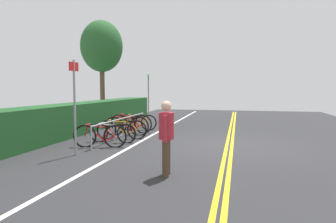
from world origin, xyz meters
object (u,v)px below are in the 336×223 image
object	(u,v)px
bicycle_1	(113,133)
bicycle_4	(131,123)
sign_post_far	(148,95)
bicycle_2	(122,130)
bicycle_5	(138,122)
tree_mid	(102,47)
bicycle_3	(127,126)
bike_rack	(122,122)
bicycle_0	(100,136)
sign_post_near	(74,99)
pedestrian	(166,133)

from	to	relation	value
bicycle_1	bicycle_4	world-z (taller)	bicycle_4
bicycle_1	sign_post_far	size ratio (longest dim) A/B	0.67
bicycle_2	bicycle_5	size ratio (longest dim) A/B	1.09
tree_mid	bicycle_3	bearing A→B (deg)	-146.28
bicycle_5	sign_post_far	bearing A→B (deg)	-4.44
bicycle_3	tree_mid	distance (m)	7.51
bike_rack	bicycle_0	world-z (taller)	same
bicycle_3	sign_post_far	bearing A→B (deg)	-0.74
bicycle_0	sign_post_near	bearing A→B (deg)	172.78
pedestrian	bike_rack	bearing A→B (deg)	32.02
bicycle_5	bike_rack	bearing A→B (deg)	-178.14
pedestrian	bicycle_3	bearing A→B (deg)	29.61
bicycle_3	tree_mid	world-z (taller)	tree_mid
bicycle_2	bicycle_3	xyz separation A→B (m)	(0.84, 0.13, 0.02)
bicycle_1	sign_post_near	world-z (taller)	sign_post_near
bike_rack	bicycle_0	bearing A→B (deg)	-178.74
bicycle_4	sign_post_near	world-z (taller)	sign_post_near
bicycle_4	sign_post_far	size ratio (longest dim) A/B	0.75
bicycle_2	bicycle_5	bearing A→B (deg)	4.76
sign_post_far	bicycle_3	bearing A→B (deg)	179.26
bicycle_5	sign_post_near	xyz separation A→B (m)	(-5.09, 0.04, 1.20)
sign_post_far	bicycle_1	bearing A→B (deg)	-179.24
pedestrian	sign_post_near	xyz separation A→B (m)	(1.28, 2.86, 0.64)
bike_rack	tree_mid	distance (m)	7.74
bike_rack	bicycle_1	world-z (taller)	bike_rack
bicycle_4	pedestrian	bearing A→B (deg)	-152.96
bicycle_5	tree_mid	world-z (taller)	tree_mid
bicycle_1	sign_post_far	bearing A→B (deg)	0.76
bicycle_1	bicycle_2	bearing A→B (deg)	-3.12
bicycle_0	bicycle_5	size ratio (longest dim) A/B	1.02
bicycle_0	bicycle_4	distance (m)	3.17
bicycle_5	bicycle_3	bearing A→B (deg)	-177.64
bicycle_2	bicycle_5	world-z (taller)	bicycle_2
bike_rack	bicycle_0	size ratio (longest dim) A/B	2.95
bike_rack	sign_post_near	distance (m)	3.28
bicycle_2	bicycle_4	xyz separation A→B (m)	(1.60, 0.24, 0.03)
bicycle_0	pedestrian	world-z (taller)	pedestrian
bicycle_2	tree_mid	size ratio (longest dim) A/B	0.31
bicycle_2	sign_post_far	bearing A→B (deg)	1.55
bicycle_1	tree_mid	world-z (taller)	tree_mid
bicycle_5	tree_mid	distance (m)	6.50
bicycle_2	bicycle_3	distance (m)	0.85
bicycle_3	sign_post_near	world-z (taller)	sign_post_near
bicycle_2	bicycle_3	world-z (taller)	bicycle_3
bicycle_1	tree_mid	bearing A→B (deg)	27.93
bicycle_1	bicycle_3	distance (m)	1.57
bicycle_0	bicycle_2	size ratio (longest dim) A/B	0.94
bicycle_4	bicycle_5	world-z (taller)	bicycle_4
bicycle_0	pedestrian	size ratio (longest dim) A/B	1.06
tree_mid	bicycle_0	bearing A→B (deg)	-154.98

